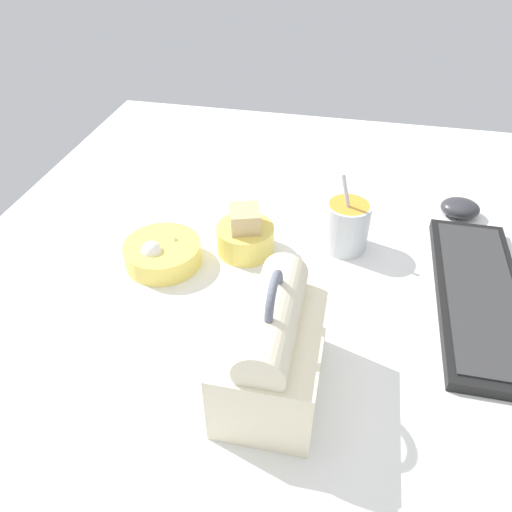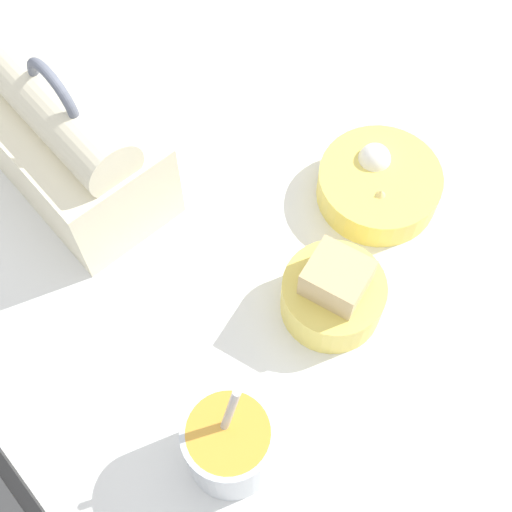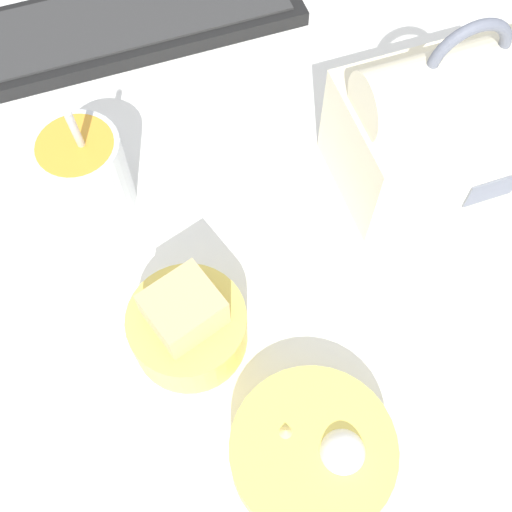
% 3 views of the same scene
% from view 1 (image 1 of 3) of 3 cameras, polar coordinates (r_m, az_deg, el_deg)
% --- Properties ---
extents(desk_surface, '(1.40, 1.10, 0.02)m').
position_cam_1_polar(desk_surface, '(0.85, 0.88, -3.38)').
color(desk_surface, white).
rests_on(desk_surface, ground).
extents(keyboard, '(0.39, 0.13, 0.02)m').
position_cam_1_polar(keyboard, '(0.87, 24.13, -4.09)').
color(keyboard, black).
rests_on(keyboard, desk_surface).
extents(lunch_bag, '(0.19, 0.13, 0.19)m').
position_cam_1_polar(lunch_bag, '(0.64, 1.87, -10.70)').
color(lunch_bag, '#EFE5C1').
rests_on(lunch_bag, desk_surface).
extents(soup_cup, '(0.08, 0.08, 0.15)m').
position_cam_1_polar(soup_cup, '(0.90, 10.30, 3.51)').
color(soup_cup, silver).
rests_on(soup_cup, desk_surface).
extents(bento_bowl_sandwich, '(0.10, 0.10, 0.09)m').
position_cam_1_polar(bento_bowl_sandwich, '(0.88, -1.24, 2.37)').
color(bento_bowl_sandwich, '#EFD65B').
rests_on(bento_bowl_sandwich, desk_surface).
extents(bento_bowl_snacks, '(0.13, 0.13, 0.06)m').
position_cam_1_polar(bento_bowl_snacks, '(0.88, -10.60, 0.40)').
color(bento_bowl_snacks, '#EFD65B').
rests_on(bento_bowl_snacks, desk_surface).
extents(computer_mouse, '(0.06, 0.07, 0.03)m').
position_cam_1_polar(computer_mouse, '(1.07, 22.30, 5.10)').
color(computer_mouse, '#333338').
rests_on(computer_mouse, desk_surface).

